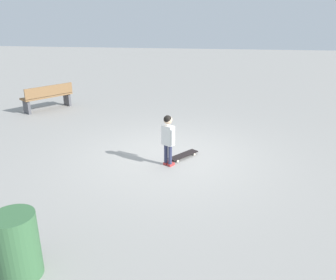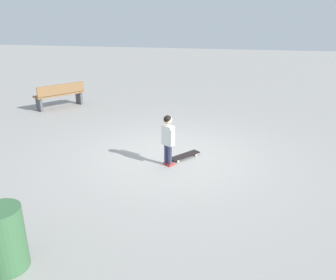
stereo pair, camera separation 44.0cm
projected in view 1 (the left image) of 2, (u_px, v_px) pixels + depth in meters
ground_plane at (169, 156)px, 7.36m from camera, size 50.00×50.00×0.00m
child_person at (168, 135)px, 6.67m from camera, size 0.36×0.28×1.06m
skateboard at (183, 155)px, 7.25m from camera, size 0.71×0.61×0.07m
street_bench at (48, 97)px, 10.82m from camera, size 1.56×1.28×0.80m
trash_bin at (17, 246)px, 3.86m from camera, size 0.50×0.50×0.81m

